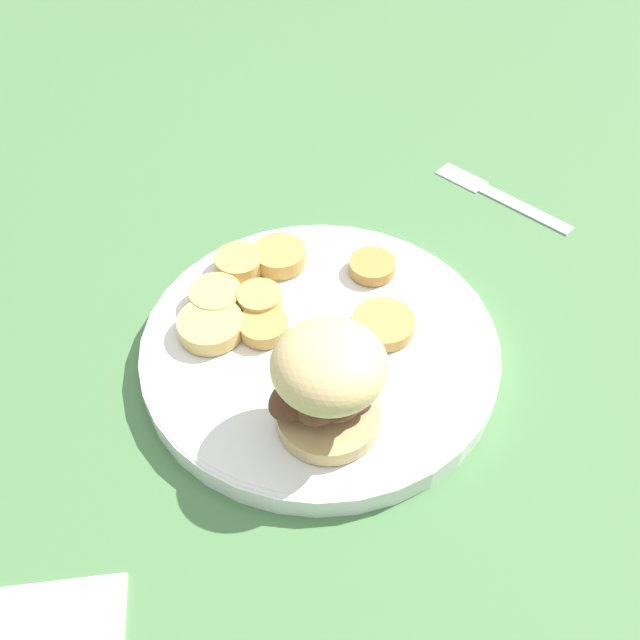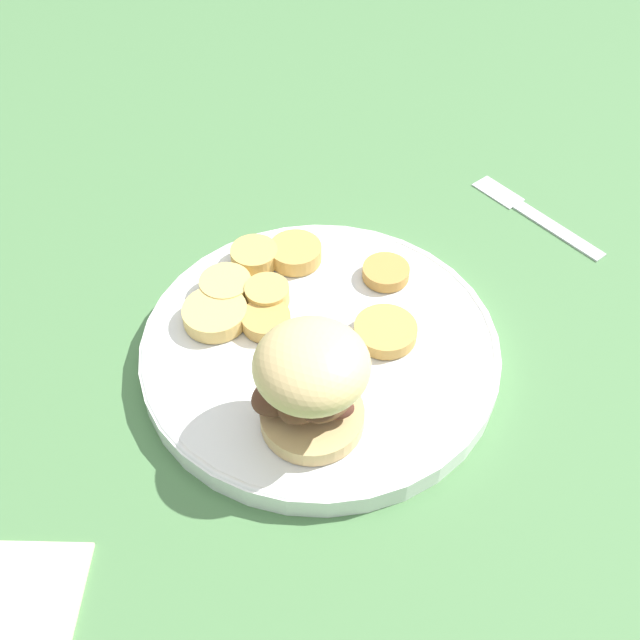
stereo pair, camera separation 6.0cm
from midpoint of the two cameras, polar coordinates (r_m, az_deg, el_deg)
ground_plane at (r=0.63m, az=-2.70°, el=-3.02°), size 4.00×4.00×0.00m
dinner_plate at (r=0.63m, az=-2.74°, el=-2.31°), size 0.30×0.30×0.02m
sandwich at (r=0.53m, az=-2.62°, el=-4.98°), size 0.08×0.09×0.09m
potato_round_0 at (r=0.64m, az=-7.30°, el=1.37°), size 0.04×0.04×0.02m
potato_round_1 at (r=0.67m, az=1.46°, el=4.00°), size 0.04×0.04×0.01m
potato_round_2 at (r=0.65m, az=-10.56°, el=1.62°), size 0.05×0.05×0.02m
potato_round_3 at (r=0.68m, az=-8.73°, el=4.17°), size 0.04×0.04×0.02m
potato_round_4 at (r=0.62m, az=-7.09°, el=-0.64°), size 0.04×0.04×0.01m
potato_round_5 at (r=0.68m, az=-5.64°, el=4.75°), size 0.05×0.05×0.02m
potato_round_6 at (r=0.63m, az=-11.04°, el=-0.59°), size 0.05×0.05×0.01m
potato_round_7 at (r=0.62m, az=2.11°, el=-0.48°), size 0.05×0.05×0.01m
fork at (r=0.80m, az=11.53°, el=9.12°), size 0.10×0.15×0.00m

